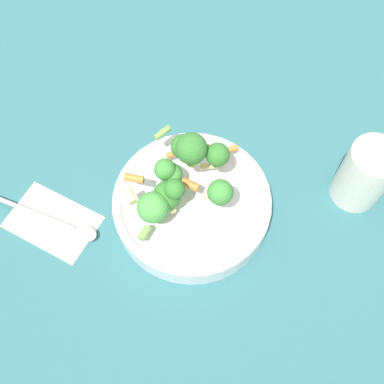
% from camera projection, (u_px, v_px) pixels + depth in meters
% --- Properties ---
extents(ground_plane, '(3.00, 3.00, 0.00)m').
position_uv_depth(ground_plane, '(192.00, 210.00, 0.70)').
color(ground_plane, '#2D6066').
extents(bowl, '(0.24, 0.24, 0.05)m').
position_uv_depth(bowl, '(192.00, 203.00, 0.68)').
color(bowl, silver).
rests_on(bowl, ground_plane).
extents(pasta_salad, '(0.19, 0.16, 0.10)m').
position_uv_depth(pasta_salad, '(180.00, 177.00, 0.62)').
color(pasta_salad, '#8CB766').
rests_on(pasta_salad, bowl).
extents(cup, '(0.07, 0.07, 0.11)m').
position_uv_depth(cup, '(365.00, 174.00, 0.67)').
color(cup, silver).
rests_on(cup, ground_plane).
extents(napkin, '(0.15, 0.16, 0.01)m').
position_uv_depth(napkin, '(53.00, 221.00, 0.69)').
color(napkin, white).
rests_on(napkin, ground_plane).
extents(spoon, '(0.14, 0.14, 0.01)m').
position_uv_depth(spoon, '(62.00, 224.00, 0.68)').
color(spoon, silver).
rests_on(spoon, napkin).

